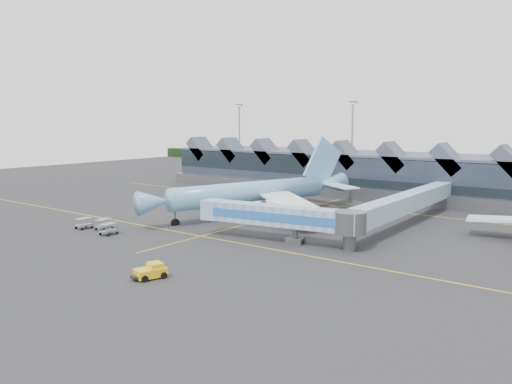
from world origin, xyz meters
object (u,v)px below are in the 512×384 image
Objects in this scene: fuel_truck at (228,203)px; pushback_tug at (151,271)px; jet_bridge at (288,218)px; main_airliner at (257,192)px.

fuel_truck is 38.97m from pushback_tug.
jet_bridge is 2.52× the size of fuel_truck.
pushback_tug is at bearing -77.97° from fuel_truck.
main_airliner reaches higher than fuel_truck.
fuel_truck is at bearing -143.68° from main_airliner.
fuel_truck reaches higher than pushback_tug.
jet_bridge is 6.09× the size of pushback_tug.
jet_bridge is at bearing 100.45° from pushback_tug.
fuel_truck is at bearing 140.66° from jet_bridge.
jet_bridge reaches higher than fuel_truck.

